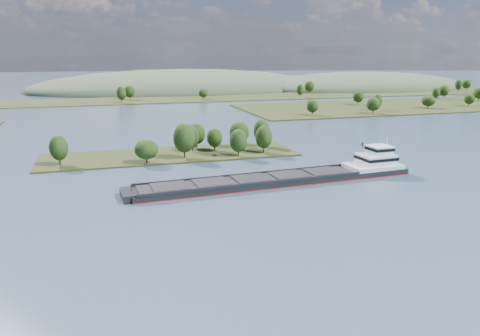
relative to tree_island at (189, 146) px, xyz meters
name	(u,v)px	position (x,y,z in m)	size (l,w,h in m)	color
ground	(203,201)	(-7.28, -58.47, -4.02)	(1800.00, 1800.00, 0.00)	#34455A
tree_island	(189,146)	(0.00, 0.00, 0.00)	(100.00, 31.55, 14.71)	#262E14
right_bank	(447,104)	(224.47, 120.99, -2.99)	(320.00, 90.00, 14.77)	#262E14
back_shoreline	(139,100)	(-0.75, 221.33, -3.37)	(900.00, 60.00, 14.42)	#262E14
hill_east	(362,88)	(252.72, 291.53, -4.02)	(260.00, 140.00, 36.00)	#3B4B33
hill_west	(182,90)	(52.72, 321.53, -4.02)	(320.00, 160.00, 44.00)	#3B4B33
cargo_barge	(294,176)	(24.92, -47.15, -2.41)	(94.86, 17.66, 12.75)	black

